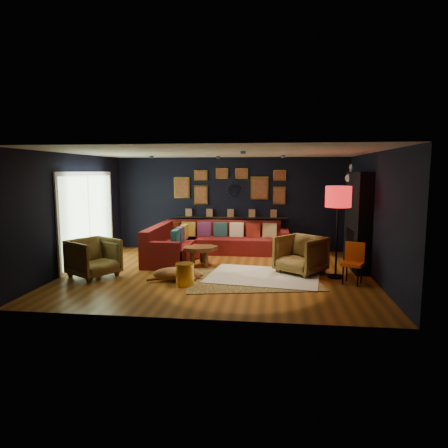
# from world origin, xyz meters

# --- Properties ---
(floor) EXTENTS (6.50, 6.50, 0.00)m
(floor) POSITION_xyz_m (0.00, 0.00, 0.00)
(floor) COLOR #99581C
(floor) RESTS_ON ground
(room_walls) EXTENTS (6.50, 6.50, 6.50)m
(room_walls) POSITION_xyz_m (0.00, 0.00, 1.59)
(room_walls) COLOR black
(room_walls) RESTS_ON ground
(sectional) EXTENTS (3.41, 2.69, 0.86)m
(sectional) POSITION_xyz_m (-0.61, 1.81, 0.32)
(sectional) COLOR maroon
(sectional) RESTS_ON ground
(ledge) EXTENTS (3.20, 0.12, 0.04)m
(ledge) POSITION_xyz_m (0.00, 2.68, 0.92)
(ledge) COLOR black
(ledge) RESTS_ON room_walls
(gallery_wall) EXTENTS (3.15, 0.04, 1.02)m
(gallery_wall) POSITION_xyz_m (-0.01, 2.72, 1.81)
(gallery_wall) COLOR gold
(gallery_wall) RESTS_ON room_walls
(sunburst_mirror) EXTENTS (0.47, 0.16, 0.47)m
(sunburst_mirror) POSITION_xyz_m (0.10, 2.72, 1.70)
(sunburst_mirror) COLOR silver
(sunburst_mirror) RESTS_ON room_walls
(fireplace) EXTENTS (0.31, 1.60, 2.20)m
(fireplace) POSITION_xyz_m (3.09, 0.90, 1.02)
(fireplace) COLOR black
(fireplace) RESTS_ON ground
(deer_head) EXTENTS (0.50, 0.28, 0.45)m
(deer_head) POSITION_xyz_m (3.14, 1.40, 2.05)
(deer_head) COLOR white
(deer_head) RESTS_ON fireplace
(sliding_door) EXTENTS (0.06, 2.80, 2.20)m
(sliding_door) POSITION_xyz_m (-3.22, 0.60, 1.10)
(sliding_door) COLOR white
(sliding_door) RESTS_ON ground
(ceiling_spots) EXTENTS (3.30, 2.50, 0.06)m
(ceiling_spots) POSITION_xyz_m (-0.00, 0.80, 2.56)
(ceiling_spots) COLOR black
(ceiling_spots) RESTS_ON room_walls
(shag_rug) EXTENTS (2.48, 1.95, 0.03)m
(shag_rug) POSITION_xyz_m (1.00, -0.20, 0.02)
(shag_rug) COLOR silver
(shag_rug) RESTS_ON ground
(leopard_rug) EXTENTS (2.96, 2.36, 0.02)m
(leopard_rug) POSITION_xyz_m (0.76, -0.42, 0.01)
(leopard_rug) COLOR tan
(leopard_rug) RESTS_ON ground
(coffee_table) EXTENTS (1.05, 0.95, 0.43)m
(coffee_table) POSITION_xyz_m (-0.50, 0.63, 0.37)
(coffee_table) COLOR brown
(coffee_table) RESTS_ON shag_rug
(pouf) EXTENTS (0.47, 0.47, 0.31)m
(pouf) POSITION_xyz_m (-0.89, 1.43, 0.18)
(pouf) COLOR maroon
(pouf) RESTS_ON shag_rug
(armchair_left) EXTENTS (1.15, 1.17, 0.90)m
(armchair_left) POSITION_xyz_m (-2.55, -0.60, 0.45)
(armchair_left) COLOR #B18D40
(armchair_left) RESTS_ON ground
(armchair_right) EXTENTS (1.21, 1.20, 0.91)m
(armchair_right) POSITION_xyz_m (1.79, 0.20, 0.46)
(armchair_right) COLOR #B18D40
(armchair_right) RESTS_ON ground
(gold_stool) EXTENTS (0.35, 0.35, 0.44)m
(gold_stool) POSITION_xyz_m (-0.50, -1.02, 0.22)
(gold_stool) COLOR gold
(gold_stool) RESTS_ON ground
(orange_chair) EXTENTS (0.51, 0.51, 0.81)m
(orange_chair) POSITION_xyz_m (2.78, -0.44, 0.48)
(orange_chair) COLOR black
(orange_chair) RESTS_ON ground
(floor_lamp) EXTENTS (0.52, 0.52, 1.91)m
(floor_lamp) POSITION_xyz_m (2.50, -0.05, 1.62)
(floor_lamp) COLOR black
(floor_lamp) RESTS_ON ground
(dog) EXTENTS (1.27, 0.86, 0.37)m
(dog) POSITION_xyz_m (-0.80, -0.70, 0.20)
(dog) COLOR #A26840
(dog) RESTS_ON leopard_rug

